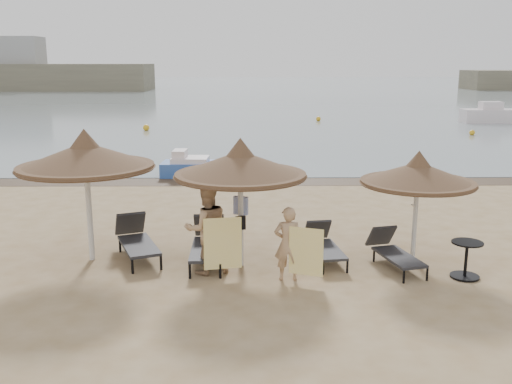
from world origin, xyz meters
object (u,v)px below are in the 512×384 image
lounger_near_left (208,242)px  side_table (466,261)px  palapa_left (86,156)px  palapa_right (418,174)px  lounger_far_left (136,239)px  palapa_center (240,165)px  person_right (288,238)px  lounger_near_right (324,244)px  lounger_far_right (393,251)px  pedal_boat (190,166)px  person_left (207,222)px

lounger_near_left → side_table: 5.57m
palapa_left → lounger_near_left: bearing=-1.5°
palapa_left → palapa_right: (7.30, -0.14, -0.37)m
lounger_far_left → lounger_near_left: (1.68, -0.29, 0.01)m
palapa_center → person_right: 1.88m
palapa_center → lounger_far_left: bearing=165.1°
lounger_near_right → lounger_far_right: bearing=-27.0°
lounger_near_left → lounger_near_right: (2.63, 0.06, -0.07)m
side_table → lounger_near_left: bearing=168.3°
pedal_boat → lounger_far_right: bearing=-59.0°
lounger_far_left → person_right: 3.75m
palapa_right → person_left: size_ratio=1.12×
person_left → lounger_far_left: bearing=-51.3°
lounger_far_left → lounger_near_left: lounger_near_left is taller
person_left → pedal_boat: 10.68m
person_right → pedal_boat: bearing=-75.5°
palapa_right → pedal_boat: size_ratio=1.12×
palapa_left → person_left: size_ratio=1.33×
lounger_far_left → lounger_near_left: bearing=-32.1°
palapa_right → lounger_far_right: size_ratio=1.36×
side_table → lounger_near_right: bearing=157.1°
lounger_near_right → pedal_boat: size_ratio=0.81×
lounger_far_left → pedal_boat: bearing=66.3°
lounger_near_left → person_right: bearing=-35.7°
side_table → palapa_right: bearing=127.3°
pedal_boat → palapa_left: bearing=-94.7°
lounger_near_right → person_left: (-2.59, -0.84, 0.78)m
palapa_left → lounger_far_right: bearing=-4.4°
lounger_near_right → pedal_boat: pedal_boat is taller
person_left → side_table: bearing=157.2°
person_right → palapa_right: bearing=-160.5°
lounger_far_right → person_right: (-2.37, -0.75, 0.54)m
person_left → palapa_left: bearing=-36.7°
lounger_near_left → pedal_boat: bearing=97.3°
lounger_near_right → side_table: (2.82, -1.19, 0.01)m
lounger_far_left → side_table: bearing=-33.4°
lounger_far_left → pedal_boat: size_ratio=0.95×
lounger_near_right → person_right: bearing=-133.8°
person_left → lounger_near_left: bearing=-105.9°
side_table → pedal_boat: bearing=122.2°
palapa_right → lounger_far_right: (-0.54, -0.37, -1.65)m
palapa_left → side_table: (8.10, -1.20, -2.02)m
palapa_center → lounger_near_right: palapa_center is taller
person_left → lounger_near_right: bearing=178.9°
lounger_far_left → person_right: (3.41, -1.49, 0.49)m
palapa_center → lounger_far_right: 3.86m
lounger_near_right → side_table: bearing=-30.9°
palapa_center → lounger_far_left: 3.12m
palapa_right → lounger_near_right: palapa_right is taller
side_table → person_left: person_left is taller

